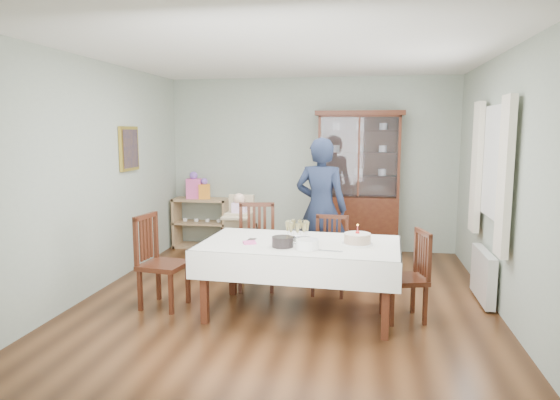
% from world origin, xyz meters
% --- Properties ---
extents(floor, '(5.00, 5.00, 0.00)m').
position_xyz_m(floor, '(0.00, 0.00, 0.00)').
color(floor, '#593319').
rests_on(floor, ground).
extents(room_shell, '(5.00, 5.00, 5.00)m').
position_xyz_m(room_shell, '(0.00, 0.53, 1.70)').
color(room_shell, '#9EAA99').
rests_on(room_shell, floor).
extents(dining_table, '(2.06, 1.26, 0.76)m').
position_xyz_m(dining_table, '(0.21, -0.43, 0.38)').
color(dining_table, '#482312').
rests_on(dining_table, floor).
extents(china_cabinet, '(1.30, 0.48, 2.18)m').
position_xyz_m(china_cabinet, '(0.75, 2.26, 1.12)').
color(china_cabinet, '#482312').
rests_on(china_cabinet, floor).
extents(sideboard, '(0.90, 0.38, 0.80)m').
position_xyz_m(sideboard, '(-1.75, 2.28, 0.40)').
color(sideboard, tan).
rests_on(sideboard, floor).
extents(picture_frame, '(0.04, 0.48, 0.58)m').
position_xyz_m(picture_frame, '(-2.22, 0.80, 1.65)').
color(picture_frame, gold).
rests_on(picture_frame, room_shell).
extents(window, '(0.04, 1.02, 1.22)m').
position_xyz_m(window, '(2.22, 0.30, 1.55)').
color(window, white).
rests_on(window, room_shell).
extents(curtain_left, '(0.07, 0.30, 1.55)m').
position_xyz_m(curtain_left, '(2.16, -0.32, 1.45)').
color(curtain_left, silver).
rests_on(curtain_left, room_shell).
extents(curtain_right, '(0.07, 0.30, 1.55)m').
position_xyz_m(curtain_right, '(2.16, 0.92, 1.45)').
color(curtain_right, silver).
rests_on(curtain_right, room_shell).
extents(radiator, '(0.10, 0.80, 0.55)m').
position_xyz_m(radiator, '(2.16, 0.30, 0.30)').
color(radiator, white).
rests_on(radiator, floor).
extents(chair_far_left, '(0.53, 0.53, 1.01)m').
position_xyz_m(chair_far_left, '(-0.42, 0.37, 0.30)').
color(chair_far_left, '#482312').
rests_on(chair_far_left, floor).
extents(chair_far_right, '(0.43, 0.43, 0.90)m').
position_xyz_m(chair_far_right, '(0.46, 0.31, 0.27)').
color(chair_far_right, '#482312').
rests_on(chair_far_right, floor).
extents(chair_end_left, '(0.51, 0.51, 1.00)m').
position_xyz_m(chair_end_left, '(-1.28, -0.44, 0.30)').
color(chair_end_left, '#482312').
rests_on(chair_end_left, floor).
extents(chair_end_right, '(0.50, 0.50, 0.91)m').
position_xyz_m(chair_end_right, '(1.26, -0.39, 0.27)').
color(chair_end_right, '#482312').
rests_on(chair_end_right, floor).
extents(woman, '(0.72, 0.53, 1.81)m').
position_xyz_m(woman, '(0.30, 0.91, 0.90)').
color(woman, '#161D32').
rests_on(woman, floor).
extents(high_chair, '(0.47, 0.47, 1.05)m').
position_xyz_m(high_chair, '(-0.81, 1.08, 0.41)').
color(high_chair, black).
rests_on(high_chair, floor).
extents(champagne_tray, '(0.34, 0.34, 0.20)m').
position_xyz_m(champagne_tray, '(0.16, -0.34, 0.83)').
color(champagne_tray, silver).
rests_on(champagne_tray, dining_table).
extents(birthday_cake, '(0.30, 0.30, 0.21)m').
position_xyz_m(birthday_cake, '(0.78, -0.42, 0.82)').
color(birthday_cake, white).
rests_on(birthday_cake, dining_table).
extents(plate_stack_dark, '(0.28, 0.28, 0.10)m').
position_xyz_m(plate_stack_dark, '(0.06, -0.64, 0.81)').
color(plate_stack_dark, black).
rests_on(plate_stack_dark, dining_table).
extents(plate_stack_white, '(0.23, 0.23, 0.10)m').
position_xyz_m(plate_stack_white, '(0.31, -0.69, 0.81)').
color(plate_stack_white, white).
rests_on(plate_stack_white, dining_table).
extents(napkin_stack, '(0.16, 0.16, 0.02)m').
position_xyz_m(napkin_stack, '(-0.29, -0.55, 0.77)').
color(napkin_stack, '#ED57A1').
rests_on(napkin_stack, dining_table).
extents(cutlery, '(0.11, 0.15, 0.01)m').
position_xyz_m(cutlery, '(-0.34, -0.40, 0.77)').
color(cutlery, silver).
rests_on(cutlery, dining_table).
extents(cake_knife, '(0.25, 0.05, 0.01)m').
position_xyz_m(cake_knife, '(0.53, -0.75, 0.77)').
color(cake_knife, silver).
rests_on(cake_knife, dining_table).
extents(gift_bag_pink, '(0.26, 0.19, 0.43)m').
position_xyz_m(gift_bag_pink, '(-1.86, 2.26, 0.99)').
color(gift_bag_pink, '#ED57A1').
rests_on(gift_bag_pink, sideboard).
extents(gift_bag_orange, '(0.21, 0.17, 0.33)m').
position_xyz_m(gift_bag_orange, '(-1.68, 2.26, 0.95)').
color(gift_bag_orange, orange).
rests_on(gift_bag_orange, sideboard).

